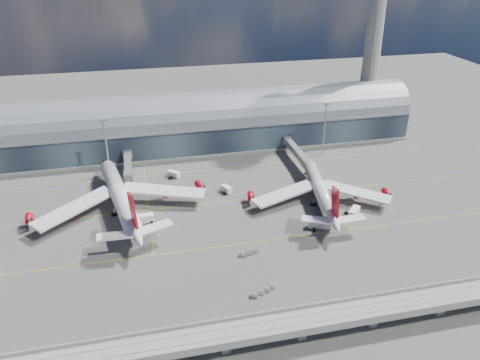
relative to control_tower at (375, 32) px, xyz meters
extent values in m
plane|color=#474744|center=(-85.00, -83.00, -51.64)|extent=(500.00, 500.00, 0.00)
cube|color=gold|center=(-85.00, -93.00, -51.63)|extent=(200.00, 0.25, 0.01)
cube|color=gold|center=(-85.00, -63.00, -51.63)|extent=(200.00, 0.25, 0.01)
cube|color=gold|center=(-85.00, -33.00, -51.63)|extent=(200.00, 0.25, 0.01)
cube|color=gold|center=(-120.00, -53.00, -51.63)|extent=(0.25, 80.00, 0.01)
cube|color=gold|center=(-50.00, -53.00, -51.63)|extent=(0.25, 80.00, 0.01)
cube|color=#1E2732|center=(-85.00, -5.00, -44.64)|extent=(200.00, 28.00, 14.00)
cylinder|color=gray|center=(-85.00, -5.00, -37.64)|extent=(200.00, 28.00, 28.00)
cube|color=gray|center=(-85.00, -19.00, -37.64)|extent=(200.00, 1.00, 1.20)
cube|color=gray|center=(-85.00, -5.00, -51.04)|extent=(200.00, 30.00, 1.20)
cube|color=gray|center=(0.00, 0.00, -47.64)|extent=(18.00, 18.00, 8.00)
cone|color=gray|center=(0.00, 0.00, -6.64)|extent=(10.00, 10.00, 90.00)
cube|color=gray|center=(-85.00, -138.00, -46.14)|extent=(220.00, 8.50, 1.20)
cube|color=gray|center=(-85.00, -142.00, -45.04)|extent=(220.00, 0.40, 1.20)
cube|color=gray|center=(-85.00, -134.00, -45.04)|extent=(220.00, 0.40, 1.20)
cube|color=gray|center=(-85.00, -139.50, -45.49)|extent=(220.00, 0.12, 0.12)
cube|color=gray|center=(-85.00, -136.50, -45.49)|extent=(220.00, 0.12, 0.12)
cube|color=gray|center=(-125.00, -138.00, -49.14)|extent=(2.20, 2.20, 5.00)
cube|color=gray|center=(-105.00, -138.00, -49.14)|extent=(2.20, 2.20, 5.00)
cube|color=gray|center=(-85.00, -138.00, -49.14)|extent=(2.20, 2.20, 5.00)
cube|color=gray|center=(-65.00, -138.00, -49.14)|extent=(2.20, 2.20, 5.00)
cube|color=gray|center=(-45.00, -138.00, -49.14)|extent=(2.20, 2.20, 5.00)
cylinder|color=gray|center=(-135.00, -28.00, -39.14)|extent=(0.70, 0.70, 25.00)
cube|color=gray|center=(-135.00, -28.00, -26.44)|extent=(3.00, 0.40, 1.00)
cylinder|color=gray|center=(-35.00, -28.00, -39.14)|extent=(0.70, 0.70, 25.00)
cube|color=gray|center=(-35.00, -28.00, -26.44)|extent=(3.00, 0.40, 1.00)
cylinder|color=white|center=(-130.44, -59.87, -45.46)|extent=(15.89, 53.14, 6.38)
cone|color=white|center=(-135.79, -30.94, -45.46)|extent=(7.72, 9.00, 6.38)
cone|color=white|center=(-124.73, -90.76, -44.66)|extent=(8.45, 12.92, 6.38)
cube|color=red|center=(-125.27, -87.82, -36.79)|extent=(2.85, 11.85, 13.20)
cube|color=white|center=(-146.49, -64.86, -46.25)|extent=(30.12, 26.24, 2.58)
cube|color=white|center=(-113.67, -58.80, -46.25)|extent=(33.05, 17.28, 2.58)
cylinder|color=red|center=(-147.46, -63.02, -48.05)|extent=(4.04, 5.48, 3.19)
cylinder|color=red|center=(-162.04, -65.71, -48.05)|extent=(4.04, 5.48, 3.19)
cylinder|color=red|center=(-113.43, -56.72, -48.05)|extent=(4.04, 5.48, 3.19)
cylinder|color=red|center=(-98.85, -54.03, -48.05)|extent=(4.04, 5.48, 3.19)
cylinder|color=gray|center=(-133.83, -41.54, -50.14)|extent=(0.50, 0.50, 2.99)
cylinder|color=gray|center=(-132.85, -64.37, -50.14)|extent=(0.60, 0.60, 2.99)
cylinder|color=gray|center=(-126.58, -63.21, -50.14)|extent=(0.60, 0.60, 2.99)
cylinder|color=black|center=(-132.85, -64.37, -51.09)|extent=(2.43, 1.87, 1.50)
cylinder|color=black|center=(-126.58, -63.21, -51.09)|extent=(2.43, 1.87, 1.50)
cylinder|color=white|center=(-53.82, -70.94, -46.37)|extent=(12.61, 43.45, 5.18)
cone|color=white|center=(-49.60, -47.03, -46.37)|extent=(6.34, 7.94, 5.18)
cone|color=white|center=(-58.35, -96.62, -45.65)|extent=(6.97, 11.46, 5.18)
cube|color=red|center=(-57.88, -93.98, -38.86)|extent=(2.47, 10.63, 11.83)
cube|color=white|center=(-67.91, -70.27, -47.08)|extent=(27.84, 15.12, 2.21)
cube|color=white|center=(-40.35, -75.13, -47.08)|extent=(25.64, 22.23, 2.21)
cylinder|color=black|center=(-53.82, -70.94, -47.79)|extent=(11.07, 38.95, 4.40)
cylinder|color=red|center=(-68.11, -68.42, -48.69)|extent=(3.59, 4.90, 2.86)
cylinder|color=red|center=(-80.35, -66.26, -48.69)|extent=(3.59, 4.90, 2.86)
cylinder|color=red|center=(-39.53, -73.46, -48.69)|extent=(3.59, 4.90, 2.86)
cylinder|color=red|center=(-27.28, -75.62, -48.69)|extent=(3.59, 4.90, 2.86)
cylinder|color=gray|center=(-51.17, -55.94, -50.30)|extent=(0.45, 0.45, 2.68)
cylinder|color=gray|center=(-57.26, -73.96, -50.30)|extent=(0.54, 0.54, 2.68)
cylinder|color=gray|center=(-51.63, -74.96, -50.30)|extent=(0.54, 0.54, 2.68)
cylinder|color=black|center=(-57.26, -73.96, -51.15)|extent=(2.17, 1.66, 1.34)
cylinder|color=black|center=(-51.63, -74.96, -51.15)|extent=(2.17, 1.66, 1.34)
cube|color=gray|center=(-126.94, -31.00, -46.44)|extent=(3.00, 24.00, 3.00)
cube|color=gray|center=(-126.94, -43.00, -46.44)|extent=(3.60, 3.60, 3.40)
cylinder|color=gray|center=(-126.94, -19.00, -46.44)|extent=(4.40, 4.40, 4.00)
cylinder|color=gray|center=(-126.94, -43.00, -49.94)|extent=(0.50, 0.50, 3.40)
cylinder|color=black|center=(-126.94, -43.00, -51.29)|extent=(1.40, 0.80, 0.80)
cube|color=gray|center=(-50.32, -33.00, -46.44)|extent=(3.00, 28.00, 3.00)
cube|color=gray|center=(-50.32, -47.00, -46.44)|extent=(3.60, 3.60, 3.40)
cylinder|color=gray|center=(-50.32, -19.00, -46.44)|extent=(4.40, 4.40, 4.00)
cylinder|color=gray|center=(-50.32, -47.00, -49.94)|extent=(0.50, 0.50, 3.40)
cylinder|color=black|center=(-50.32, -47.00, -51.29)|extent=(1.40, 0.80, 0.80)
cube|color=silver|center=(-121.37, -71.91, -49.85)|extent=(5.73, 2.94, 2.90)
cylinder|color=black|center=(-119.60, -72.03, -51.14)|extent=(1.19, 2.85, 1.00)
cylinder|color=black|center=(-123.15, -71.78, -51.14)|extent=(1.19, 2.85, 1.00)
cube|color=silver|center=(-60.93, -89.83, -50.05)|extent=(8.24, 4.85, 2.58)
cylinder|color=black|center=(-58.54, -88.97, -51.19)|extent=(1.68, 2.64, 0.89)
cylinder|color=black|center=(-63.32, -90.70, -51.19)|extent=(1.68, 2.64, 0.89)
cube|color=silver|center=(-45.33, -84.85, -49.89)|extent=(6.40, 6.45, 2.85)
cylinder|color=black|center=(-46.80, -83.35, -51.14)|extent=(2.64, 2.62, 0.99)
cylinder|color=black|center=(-43.85, -86.35, -51.14)|extent=(2.64, 2.62, 0.99)
cube|color=silver|center=(-88.13, -55.88, -50.06)|extent=(4.09, 5.42, 2.56)
cylinder|color=black|center=(-87.48, -54.44, -51.19)|extent=(2.61, 1.82, 0.89)
cylinder|color=black|center=(-88.77, -57.32, -51.19)|extent=(2.61, 1.82, 0.89)
cube|color=silver|center=(-107.81, -36.82, -50.10)|extent=(5.68, 5.56, 2.49)
cylinder|color=black|center=(-106.48, -35.55, -51.21)|extent=(2.28, 2.33, 0.86)
cylinder|color=black|center=(-109.14, -38.09, -51.21)|extent=(2.28, 2.33, 0.86)
cube|color=gray|center=(-91.44, -100.10, -51.42)|extent=(2.38, 1.86, 0.26)
cube|color=#B8B9BE|center=(-91.44, -100.10, -50.71)|extent=(2.02, 1.70, 1.32)
cube|color=gray|center=(-89.22, -99.56, -51.42)|extent=(2.38, 1.86, 0.26)
cube|color=#B8B9BE|center=(-89.22, -99.56, -50.71)|extent=(2.02, 1.70, 1.32)
cube|color=gray|center=(-87.01, -99.02, -51.42)|extent=(2.38, 1.86, 0.26)
cube|color=#B8B9BE|center=(-87.01, -99.02, -50.71)|extent=(2.02, 1.70, 1.32)
cube|color=gray|center=(-92.77, -120.28, -51.42)|extent=(2.42, 2.07, 0.26)
cube|color=#B8B9BE|center=(-92.77, -120.28, -50.74)|extent=(2.07, 1.85, 1.28)
cube|color=gray|center=(-90.74, -119.39, -51.42)|extent=(2.42, 2.07, 0.26)
cube|color=#B8B9BE|center=(-90.74, -119.39, -50.74)|extent=(2.07, 1.85, 1.28)
cube|color=gray|center=(-88.71, -118.51, -51.42)|extent=(2.42, 2.07, 0.26)
cube|color=#B8B9BE|center=(-88.71, -118.51, -50.74)|extent=(2.07, 1.85, 1.28)
cube|color=gray|center=(-86.68, -117.62, -51.42)|extent=(2.42, 2.07, 0.26)
cube|color=#B8B9BE|center=(-86.68, -117.62, -50.74)|extent=(2.07, 1.85, 1.28)
camera|label=1|loc=(-120.58, -221.85, 39.89)|focal=35.00mm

